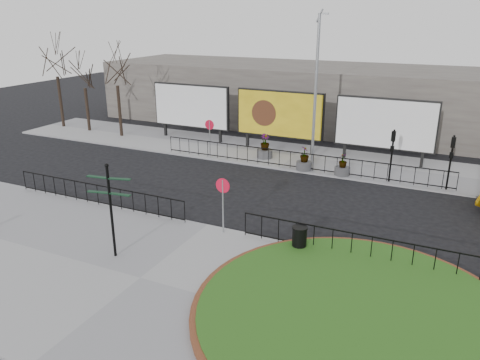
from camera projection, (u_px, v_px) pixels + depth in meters
The scene contains 25 objects.
ground at pixel (208, 227), 21.07m from camera, with size 90.00×90.00×0.00m, color black.
pavement_near at pixel (140, 279), 16.79m from camera, with size 30.00×10.00×0.12m, color gray.
pavement_far at pixel (294, 156), 31.29m from camera, with size 44.00×6.00×0.12m, color gray.
brick_edge at pixel (356, 314), 14.58m from camera, with size 10.40×10.40×0.18m, color brown.
grass_lawn at pixel (356, 314), 14.58m from camera, with size 10.00×10.00×0.22m, color #294E14.
railing_near_left at pixel (98, 195), 23.00m from camera, with size 10.00×0.10×1.10m, color black, non-canonical shape.
railing_near_right at pixel (352, 245), 17.99m from camera, with size 9.00×0.10×1.10m, color black, non-canonical shape.
railing_far at pixel (296, 160), 28.38m from camera, with size 18.00×0.10×1.10m, color black, non-canonical shape.
speed_sign_far at pixel (210, 130), 30.46m from camera, with size 0.64×0.07×2.47m.
speed_sign_near at pixel (223, 193), 19.69m from camera, with size 0.64×0.07×2.47m.
billboard_left at pixel (191, 106), 34.67m from camera, with size 6.20×0.31×4.10m.
billboard_mid at pixel (280, 114), 31.87m from camera, with size 6.20×0.31×4.10m.
billboard_right at pixel (385, 124), 29.06m from camera, with size 6.20×0.31×4.10m.
lamp_post at pixel (316, 88), 28.23m from camera, with size 0.74×0.18×9.23m.
signal_pole_a at pixel (392, 148), 25.73m from camera, with size 0.22×0.26×3.00m.
signal_pole_b at pixel (451, 154), 24.53m from camera, with size 0.22×0.26×3.00m.
tree_left at pixel (118, 90), 35.28m from camera, with size 2.00×2.00×7.00m, color #2D2119, non-canonical shape.
tree_mid at pixel (85, 92), 37.07m from camera, with size 2.00×2.00×6.20m, color #2D2119, non-canonical shape.
tree_far at pixel (58, 81), 38.23m from camera, with size 2.00×2.00×7.50m, color #2D2119, non-canonical shape.
building_backdrop at pixel (335, 97), 39.00m from camera, with size 40.00×10.00×5.00m, color slate.
fingerpost_sign at pixel (110, 201), 17.55m from camera, with size 1.78×0.58×3.79m.
litter_bin at pixel (299, 239), 18.54m from camera, with size 0.62×0.62×1.03m.
planter_a at pixel (265, 149), 30.63m from camera, with size 1.02×1.02×1.60m.
planter_b at pixel (304, 161), 28.28m from camera, with size 0.96×0.96×1.45m.
planter_c at pixel (342, 168), 27.36m from camera, with size 0.91×0.91×1.32m.
Camera 1 is at (9.47, -16.71, 9.04)m, focal length 35.00 mm.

